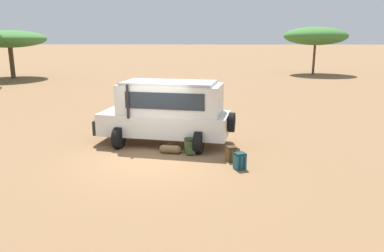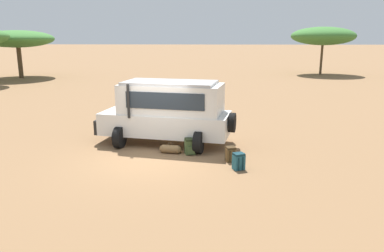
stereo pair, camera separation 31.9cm
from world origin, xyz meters
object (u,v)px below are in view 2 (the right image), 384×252
(acacia_tree_left_mid, at_px, (17,39))
(acacia_tree_centre_back, at_px, (323,36))
(backpack_cluster_center, at_px, (190,147))
(duffel_bag_low_black_case, at_px, (170,149))
(safari_vehicle, at_px, (168,111))
(backpack_near_rear_wheel, at_px, (238,161))
(backpack_beside_front_wheel, at_px, (230,154))

(acacia_tree_left_mid, bearing_deg, acacia_tree_centre_back, 8.46)
(acacia_tree_left_mid, bearing_deg, backpack_cluster_center, -53.01)
(duffel_bag_low_black_case, height_order, acacia_tree_left_mid, acacia_tree_left_mid)
(safari_vehicle, height_order, acacia_tree_left_mid, acacia_tree_left_mid)
(backpack_near_rear_wheel, distance_m, acacia_tree_centre_back, 31.96)
(backpack_cluster_center, height_order, acacia_tree_left_mid, acacia_tree_left_mid)
(backpack_beside_front_wheel, relative_size, backpack_cluster_center, 0.89)
(backpack_cluster_center, relative_size, acacia_tree_centre_back, 0.09)
(acacia_tree_centre_back, bearing_deg, backpack_cluster_center, -114.23)
(duffel_bag_low_black_case, relative_size, acacia_tree_left_mid, 0.11)
(acacia_tree_centre_back, bearing_deg, duffel_bag_low_black_case, -115.48)
(safari_vehicle, relative_size, duffel_bag_low_black_case, 6.80)
(safari_vehicle, height_order, backpack_beside_front_wheel, safari_vehicle)
(backpack_near_rear_wheel, height_order, duffel_bag_low_black_case, backpack_near_rear_wheel)
(duffel_bag_low_black_case, bearing_deg, backpack_beside_front_wheel, -20.95)
(backpack_cluster_center, xyz_separation_m, acacia_tree_left_mid, (-17.86, 23.70, 3.48))
(safari_vehicle, bearing_deg, backpack_cluster_center, -55.78)
(safari_vehicle, xyz_separation_m, backpack_cluster_center, (0.90, -1.33, -1.01))
(backpack_cluster_center, bearing_deg, acacia_tree_centre_back, 65.77)
(duffel_bag_low_black_case, bearing_deg, backpack_cluster_center, -6.61)
(backpack_cluster_center, xyz_separation_m, duffel_bag_low_black_case, (-0.71, 0.08, -0.13))
(acacia_tree_left_mid, bearing_deg, backpack_beside_front_wheel, -51.76)
(backpack_cluster_center, bearing_deg, backpack_beside_front_wheel, -27.40)
(backpack_cluster_center, relative_size, backpack_near_rear_wheel, 1.08)
(safari_vehicle, distance_m, backpack_cluster_center, 1.90)
(acacia_tree_left_mid, bearing_deg, safari_vehicle, -52.85)
(backpack_near_rear_wheel, bearing_deg, backpack_cluster_center, 137.28)
(safari_vehicle, xyz_separation_m, acacia_tree_centre_back, (13.62, 26.92, 2.74))
(acacia_tree_left_mid, relative_size, acacia_tree_centre_back, 1.09)
(safari_vehicle, bearing_deg, acacia_tree_centre_back, 63.17)
(backpack_cluster_center, bearing_deg, duffel_bag_low_black_case, 173.39)
(backpack_cluster_center, bearing_deg, acacia_tree_left_mid, 126.99)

